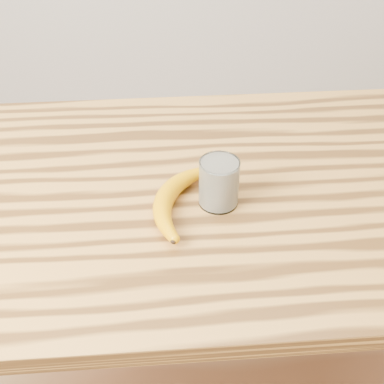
{
  "coord_description": "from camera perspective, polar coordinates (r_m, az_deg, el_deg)",
  "views": [
    {
      "loc": [
        -0.06,
        -0.89,
        1.62
      ],
      "look_at": [
        0.0,
        -0.05,
        0.93
      ],
      "focal_mm": 50.0,
      "sensor_mm": 36.0,
      "label": 1
    }
  ],
  "objects": [
    {
      "name": "table",
      "position": [
        1.23,
        -0.19,
        -4.29
      ],
      "size": [
        1.2,
        0.8,
        0.9
      ],
      "color": "#AE7833",
      "rests_on": "ground"
    },
    {
      "name": "smoothie_glass",
      "position": [
        1.08,
        2.89,
        1.01
      ],
      "size": [
        0.08,
        0.08,
        0.1
      ],
      "color": "white",
      "rests_on": "table"
    },
    {
      "name": "banana",
      "position": [
        1.09,
        -2.85,
        -0.5
      ],
      "size": [
        0.24,
        0.35,
        0.04
      ],
      "primitive_type": null,
      "rotation": [
        0.0,
        0.0,
        -0.38
      ],
      "color": "#D48A00",
      "rests_on": "table"
    }
  ]
}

